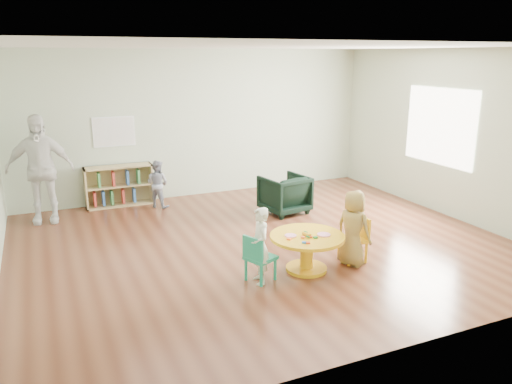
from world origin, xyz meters
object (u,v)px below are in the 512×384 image
Objects in this scene: child_right at (353,228)px; toddler at (158,184)px; child_left at (260,246)px; armchair at (285,194)px; kid_chair_left at (258,257)px; adult_caretaker at (40,169)px; bookshelf at (118,186)px; activity_table at (307,246)px; kid_chair_right at (356,237)px.

child_right is 1.17× the size of toddler.
child_right reaches higher than child_left.
armchair is 2.31m from toddler.
kid_chair_left is 0.33× the size of adult_caretaker.
child_left reaches higher than bookshelf.
kid_chair_left is 2.81m from armchair.
adult_caretaker reaches higher than child_right.
armchair is 2.84m from child_left.
kid_chair_left is 0.80× the size of armchair.
activity_table is at bearing -40.64° from adult_caretaker.
armchair is at bearing 153.70° from child_left.
kid_chair_right is 1.47m from child_left.
kid_chair_right is at bearing 69.12° from kid_chair_left.
toddler is (-1.87, 3.51, 0.11)m from kid_chair_right.
activity_table is 1.00× the size of child_left.
armchair is 0.78× the size of child_left.
armchair is at bearing 123.01° from kid_chair_left.
toddler is at bearing -166.82° from child_left.
activity_table is 3.70m from toddler.
kid_chair_left is 0.49× the size of bookshelf.
activity_table is 0.67m from child_right.
toddler reaches higher than armchair.
activity_table is at bearing 60.39° from child_right.
kid_chair_left is 1.36m from child_right.
child_right is at bearing -7.01° from activity_table.
child_right is at bearing 130.48° from kid_chair_right.
child_left is (-1.46, -0.10, 0.15)m from kid_chair_right.
kid_chair_left is 4.11m from bookshelf.
kid_chair_right is 0.70× the size of toddler.
adult_caretaker is at bearing 49.56° from kid_chair_right.
toddler reaches higher than kid_chair_right.
adult_caretaker is (-2.33, 3.54, 0.42)m from child_left.
child_left reaches higher than activity_table.
activity_table is 1.30× the size of armchair.
child_left is at bearing 95.70° from kid_chair_right.
kid_chair_left is at bearing -176.02° from activity_table.
armchair is at bearing -0.28° from kid_chair_right.
bookshelf is at bearing 171.20° from kid_chair_left.
activity_table is 0.94× the size of child_right.
adult_caretaker is at bearing 46.98° from toddler.
adult_caretaker reaches higher than armchair.
adult_caretaker is at bearing -169.98° from kid_chair_left.
activity_table is at bearing -65.99° from bookshelf.
adult_caretaker is (-1.92, -0.07, 0.46)m from toddler.
child_left is (-1.54, -2.38, 0.14)m from armchair.
bookshelf is at bearing 8.24° from child_right.
kid_chair_right is 4.64m from bookshelf.
bookshelf reaches higher than kid_chair_right.
bookshelf is (-2.51, 3.91, 0.04)m from kid_chair_right.
child_left is 3.63m from toddler.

